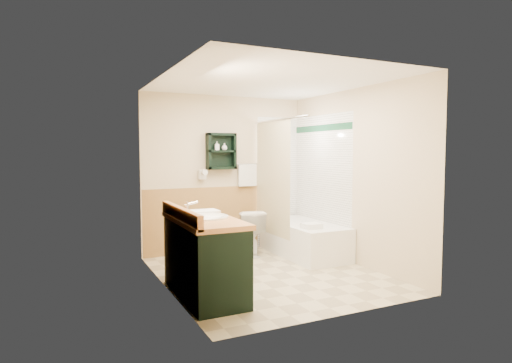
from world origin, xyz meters
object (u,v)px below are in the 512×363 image
object	(u,v)px
bathtub	(304,239)
wall_shelf	(221,151)
vanity_book	(181,206)
toilet	(248,232)
soap_bottle_a	(217,148)
hair_dryer	(202,175)
soap_bottle_b	(224,147)
vanity	(204,257)

from	to	relation	value
bathtub	wall_shelf	bearing A→B (deg)	144.23
vanity_book	toilet	bearing A→B (deg)	36.11
vanity_book	soap_bottle_a	bearing A→B (deg)	51.82
toilet	vanity_book	size ratio (longest dim) A/B	3.30
wall_shelf	toilet	world-z (taller)	wall_shelf
wall_shelf	vanity_book	size ratio (longest dim) A/B	2.66
hair_dryer	soap_bottle_b	size ratio (longest dim) A/B	2.20
wall_shelf	soap_bottle_b	distance (m)	0.08
hair_dryer	toilet	size ratio (longest dim) A/B	0.35
vanity	soap_bottle_a	bearing A→B (deg)	65.49
soap_bottle_a	soap_bottle_b	bearing A→B (deg)	0.00
wall_shelf	vanity_book	world-z (taller)	wall_shelf
bathtub	toilet	size ratio (longest dim) A/B	2.20
wall_shelf	vanity	distance (m)	2.31
wall_shelf	bathtub	world-z (taller)	wall_shelf
vanity	vanity_book	xyz separation A→B (m)	(-0.17, 0.30, 0.53)
hair_dryer	vanity	size ratio (longest dim) A/B	0.18
wall_shelf	bathtub	distance (m)	1.82
wall_shelf	soap_bottle_b	world-z (taller)	wall_shelf
vanity	vanity_book	size ratio (longest dim) A/B	6.43
toilet	vanity_book	world-z (taller)	vanity_book
wall_shelf	toilet	xyz separation A→B (m)	(0.30, -0.33, -1.22)
soap_bottle_b	bathtub	bearing A→B (deg)	-36.97
wall_shelf	soap_bottle_a	bearing A→B (deg)	-176.05
wall_shelf	vanity	bearing A→B (deg)	-116.33
bathtub	vanity_book	xyz separation A→B (m)	(-2.08, -0.77, 0.70)
toilet	soap_bottle_b	distance (m)	1.34
vanity	bathtub	xyz separation A→B (m)	(1.92, 1.07, -0.18)
bathtub	soap_bottle_b	bearing A→B (deg)	143.03
toilet	vanity_book	xyz separation A→B (m)	(-1.36, -1.18, 0.61)
bathtub	vanity_book	distance (m)	2.33
bathtub	soap_bottle_a	world-z (taller)	soap_bottle_a
toilet	soap_bottle_b	world-z (taller)	soap_bottle_b
wall_shelf	bathtub	bearing A→B (deg)	-35.77
wall_shelf	soap_bottle_a	size ratio (longest dim) A/B	4.02
vanity_book	soap_bottle_a	distance (m)	1.92
wall_shelf	soap_bottle_b	size ratio (longest dim) A/B	5.04
toilet	soap_bottle_b	bearing A→B (deg)	-43.52
soap_bottle_a	vanity_book	bearing A→B (deg)	-123.23
vanity	vanity_book	distance (m)	0.63
vanity	soap_bottle_b	world-z (taller)	soap_bottle_b
vanity_book	soap_bottle_a	xyz separation A→B (m)	(0.99, 1.51, 0.65)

